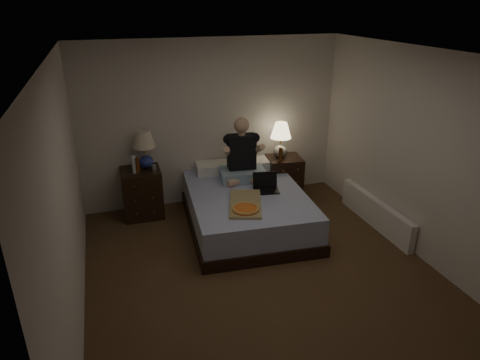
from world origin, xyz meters
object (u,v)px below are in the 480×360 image
object	(u,v)px
pizza_box	(245,209)
radiator	(375,213)
nightstand_right	(284,178)
lamp_right	(281,140)
person	(242,150)
soda_can	(154,168)
nightstand_left	(142,193)
water_bottle	(134,165)
beer_bottle_left	(137,165)
laptop	(266,183)
lamp_left	(145,150)
bed	(247,208)
beer_bottle_right	(281,155)

from	to	relation	value
pizza_box	radiator	distance (m)	1.98
pizza_box	nightstand_right	bearing A→B (deg)	68.28
lamp_right	person	size ratio (longest dim) A/B	0.60
nightstand_right	lamp_right	xyz separation A→B (m)	(-0.06, 0.04, 0.62)
nightstand_right	soda_can	size ratio (longest dim) A/B	6.87
nightstand_left	soda_can	xyz separation A→B (m)	(0.18, -0.12, 0.41)
person	pizza_box	xyz separation A→B (m)	(-0.29, -1.02, -0.42)
radiator	water_bottle	bearing A→B (deg)	158.44
beer_bottle_left	laptop	distance (m)	1.82
nightstand_right	water_bottle	distance (m)	2.36
soda_can	lamp_right	bearing A→B (deg)	2.97
soda_can	pizza_box	world-z (taller)	soda_can
lamp_left	laptop	bearing A→B (deg)	-29.91
lamp_left	laptop	world-z (taller)	lamp_left
pizza_box	radiator	world-z (taller)	pizza_box
bed	lamp_right	xyz separation A→B (m)	(0.81, 0.74, 0.71)
lamp_right	radiator	world-z (taller)	lamp_right
bed	laptop	xyz separation A→B (m)	(0.26, -0.07, 0.38)
person	nightstand_left	bearing A→B (deg)	174.15
bed	beer_bottle_left	distance (m)	1.65
beer_bottle_right	radiator	world-z (taller)	beer_bottle_right
bed	beer_bottle_left	size ratio (longest dim) A/B	9.02
lamp_left	laptop	size ratio (longest dim) A/B	1.65
person	laptop	world-z (taller)	person
beer_bottle_left	bed	bearing A→B (deg)	-24.87
lamp_right	soda_can	size ratio (longest dim) A/B	5.60
beer_bottle_left	radiator	world-z (taller)	beer_bottle_left
soda_can	radiator	bearing A→B (deg)	-22.71
lamp_left	person	bearing A→B (deg)	-15.40
lamp_left	lamp_right	world-z (taller)	lamp_left
radiator	beer_bottle_left	bearing A→B (deg)	158.53
pizza_box	person	bearing A→B (deg)	92.52
soda_can	beer_bottle_right	bearing A→B (deg)	-2.75
lamp_left	water_bottle	size ratio (longest dim) A/B	2.24
nightstand_left	beer_bottle_right	size ratio (longest dim) A/B	3.16
bed	nightstand_left	bearing A→B (deg)	155.55
person	pizza_box	size ratio (longest dim) A/B	1.22
laptop	beer_bottle_left	bearing A→B (deg)	166.93
pizza_box	soda_can	bearing A→B (deg)	146.98
laptop	beer_bottle_right	bearing A→B (deg)	63.12
pizza_box	bed	bearing A→B (deg)	88.33
bed	pizza_box	distance (m)	0.69
beer_bottle_right	person	xyz separation A→B (m)	(-0.65, -0.10, 0.18)
beer_bottle_right	pizza_box	size ratio (longest dim) A/B	0.30
soda_can	radiator	size ratio (longest dim) A/B	0.06
beer_bottle_right	laptop	bearing A→B (deg)	-127.20
radiator	laptop	bearing A→B (deg)	160.76
bed	beer_bottle_left	xyz separation A→B (m)	(-1.40, 0.65, 0.58)
laptop	lamp_right	bearing A→B (deg)	66.57
bed	soda_can	size ratio (longest dim) A/B	20.75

